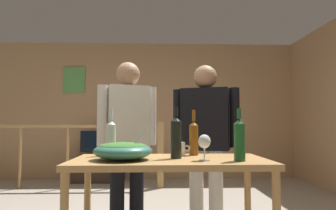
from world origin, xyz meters
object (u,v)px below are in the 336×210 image
object	(u,v)px
wine_bottle_amber	(194,137)
framed_picture	(74,80)
stair_railing	(100,146)
tv_console	(99,169)
person_standing_right	(206,134)
wine_glass	(204,142)
flat_screen_tv	(99,142)
serving_table	(170,172)
wine_bottle_clear	(111,137)
person_standing_left	(127,134)
wine_bottle_dark	(176,137)
mug_white	(180,149)
wine_bottle_green	(239,139)
salad_bowl	(123,150)

from	to	relation	value
wine_bottle_amber	framed_picture	bearing A→B (deg)	118.33
stair_railing	wine_bottle_amber	size ratio (longest dim) A/B	9.00
tv_console	stair_railing	bearing A→B (deg)	-78.25
person_standing_right	wine_glass	bearing A→B (deg)	99.49
flat_screen_tv	serving_table	distance (m)	3.59
wine_bottle_clear	person_standing_left	xyz separation A→B (m)	(0.08, 0.48, 0.00)
wine_bottle_dark	person_standing_left	size ratio (longest dim) A/B	0.22
wine_bottle_amber	mug_white	bearing A→B (deg)	-157.77
wine_bottle_dark	person_standing_right	bearing A→B (deg)	65.33
wine_glass	wine_bottle_green	world-z (taller)	wine_bottle_green
serving_table	wine_bottle_amber	bearing A→B (deg)	48.45
mug_white	person_standing_left	size ratio (longest dim) A/B	0.07
wine_bottle_clear	person_standing_left	distance (m)	0.49
person_standing_left	stair_railing	bearing A→B (deg)	-92.32
wine_glass	wine_bottle_clear	distance (m)	0.74
wine_bottle_amber	wine_bottle_dark	bearing A→B (deg)	-124.81
wine_bottle_clear	stair_railing	bearing A→B (deg)	102.37
wine_glass	person_standing_left	size ratio (longest dim) A/B	0.11
salad_bowl	wine_glass	world-z (taller)	salad_bowl
salad_bowl	wine_bottle_dark	world-z (taller)	wine_bottle_dark
wine_bottle_green	wine_bottle_amber	bearing A→B (deg)	123.92
serving_table	wine_bottle_clear	bearing A→B (deg)	154.35
flat_screen_tv	salad_bowl	size ratio (longest dim) A/B	1.70
stair_railing	wine_bottle_amber	xyz separation A→B (m)	(1.22, -2.67, 0.26)
stair_railing	serving_table	xyz separation A→B (m)	(1.03, -2.89, 0.03)
stair_railing	flat_screen_tv	size ratio (longest dim) A/B	4.71
framed_picture	person_standing_left	size ratio (longest dim) A/B	0.31
serving_table	mug_white	distance (m)	0.24
person_standing_left	serving_table	bearing A→B (deg)	98.32
wine_bottle_clear	framed_picture	bearing A→B (deg)	109.70
wine_bottle_clear	wine_bottle_green	distance (m)	0.96
wine_bottle_green	person_standing_left	distance (m)	1.17
framed_picture	person_standing_left	xyz separation A→B (m)	(1.34, -3.03, -0.94)
flat_screen_tv	person_standing_left	size ratio (longest dim) A/B	0.41
tv_console	wine_bottle_clear	distance (m)	3.38
wine_glass	person_standing_right	xyz separation A→B (m)	(0.14, 0.81, 0.02)
flat_screen_tv	tv_console	bearing A→B (deg)	90.00
tv_console	wine_glass	distance (m)	3.87
serving_table	salad_bowl	world-z (taller)	salad_bowl
wine_bottle_clear	wine_bottle_amber	size ratio (longest dim) A/B	1.03
flat_screen_tv	wine_bottle_amber	size ratio (longest dim) A/B	1.91
wine_bottle_dark	person_standing_left	bearing A→B (deg)	120.42
wine_bottle_amber	serving_table	bearing A→B (deg)	-131.55
person_standing_right	mug_white	bearing A→B (deg)	81.34
framed_picture	flat_screen_tv	xyz separation A→B (m)	(0.56, -0.32, -1.17)
wine_bottle_amber	wine_bottle_green	xyz separation A→B (m)	(0.25, -0.37, 0.00)
wine_bottle_clear	mug_white	size ratio (longest dim) A/B	3.14
wine_bottle_green	person_standing_left	world-z (taller)	person_standing_left
stair_railing	salad_bowl	bearing A→B (deg)	-76.44
stair_railing	wine_bottle_green	xyz separation A→B (m)	(1.47, -3.04, 0.26)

